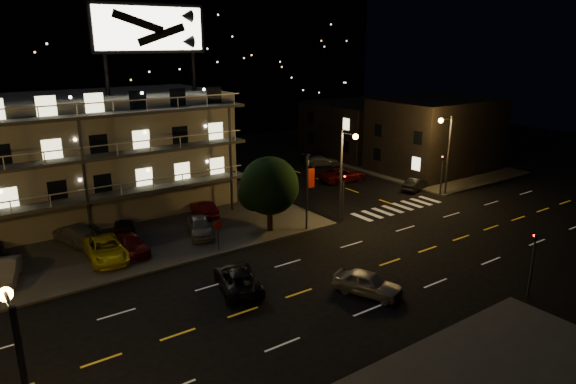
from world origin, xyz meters
TOP-DOWN VIEW (x-y plane):
  - ground at (0.00, 0.00)m, footprint 140.00×140.00m
  - curb_nw at (-14.00, 20.00)m, footprint 44.00×24.00m
  - curb_ne at (30.00, 20.00)m, footprint 16.00×24.00m
  - motel at (-9.94, 23.88)m, footprint 28.00×13.80m
  - side_bldg_front at (29.99, 16.00)m, footprint 14.06×10.00m
  - side_bldg_back at (29.99, 28.00)m, footprint 14.06×12.00m
  - hill_backdrop at (-5.94, 68.78)m, footprint 120.00×25.00m
  - streetlight_nc at (8.50, 7.94)m, footprint 0.44×1.92m
  - streetlight_ne at (22.14, 8.30)m, footprint 1.92×0.44m
  - signal_nw at (9.00, 8.50)m, footprint 0.20×0.27m
  - signal_sw at (9.00, -8.50)m, footprint 0.20×0.27m
  - signal_ne at (22.00, 8.50)m, footprint 0.27×0.20m
  - banner_north at (5.09, 8.40)m, footprint 0.83×0.16m
  - stop_sign at (-3.00, 8.57)m, footprint 0.91×0.11m
  - tree at (2.34, 9.88)m, footprint 4.86×4.68m
  - lot_car_1 at (-16.50, 12.00)m, footprint 2.52×4.33m
  - lot_car_2 at (-10.20, 11.81)m, footprint 2.87×5.47m
  - lot_car_3 at (-8.39, 11.93)m, footprint 1.79×4.38m
  - lot_car_4 at (-2.74, 12.16)m, footprint 3.06×4.70m
  - lot_car_7 at (-11.12, 16.41)m, footprint 3.12×5.16m
  - lot_car_8 at (-7.54, 15.78)m, footprint 2.37×4.04m
  - lot_car_9 at (-0.36, 16.33)m, footprint 1.65×4.02m
  - side_car_0 at (21.47, 11.24)m, footprint 4.08×2.36m
  - side_car_1 at (17.64, 18.38)m, footprint 5.57×2.95m
  - side_car_2 at (20.31, 25.37)m, footprint 4.61×3.37m
  - side_car_3 at (21.30, 28.38)m, footprint 4.10×2.76m
  - road_car_east at (1.40, -2.52)m, footprint 3.29×4.64m
  - road_car_west at (-4.75, 2.73)m, footprint 3.67×5.53m

SIDE VIEW (x-z plane):
  - ground at x=0.00m, z-range 0.00..0.00m
  - curb_nw at x=-14.00m, z-range 0.00..0.15m
  - curb_ne at x=30.00m, z-range 0.00..0.15m
  - side_car_2 at x=20.31m, z-range 0.00..1.24m
  - side_car_0 at x=21.47m, z-range 0.00..1.27m
  - side_car_3 at x=21.30m, z-range 0.00..1.30m
  - road_car_west at x=-4.75m, z-range 0.00..1.41m
  - road_car_east at x=1.40m, z-range 0.00..1.47m
  - side_car_1 at x=17.64m, z-range 0.00..1.49m
  - lot_car_3 at x=-8.39m, z-range 0.15..1.42m
  - lot_car_8 at x=-7.54m, z-range 0.15..1.44m
  - lot_car_9 at x=-0.36m, z-range 0.15..1.45m
  - lot_car_1 at x=-16.50m, z-range 0.15..1.50m
  - lot_car_7 at x=-11.12m, z-range 0.15..1.55m
  - lot_car_2 at x=-10.20m, z-range 0.15..1.62m
  - lot_car_4 at x=-2.74m, z-range 0.15..1.64m
  - stop_sign at x=-3.00m, z-range 0.41..3.01m
  - signal_nw at x=9.00m, z-range 0.27..4.87m
  - signal_sw at x=9.00m, z-range 0.27..4.87m
  - signal_ne at x=22.00m, z-range 0.27..4.87m
  - banner_north at x=5.09m, z-range 0.23..6.63m
  - side_bldg_back at x=29.99m, z-range 0.00..7.00m
  - tree at x=2.34m, z-range 0.73..6.85m
  - side_bldg_front at x=29.99m, z-range 0.00..8.50m
  - streetlight_nc at x=8.50m, z-range 0.96..8.96m
  - streetlight_ne at x=22.14m, z-range 0.96..8.96m
  - motel at x=-9.94m, z-range -3.71..14.39m
  - hill_backdrop at x=-5.94m, z-range -0.45..23.55m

